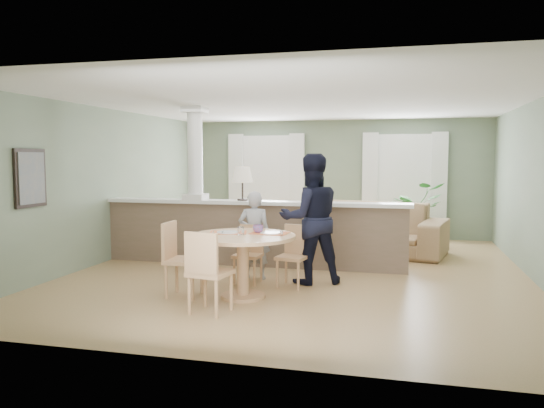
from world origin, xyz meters
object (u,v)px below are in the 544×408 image
(chair_far_boy, at_px, (249,251))
(chair_side, at_px, (178,255))
(man_person, at_px, (311,219))
(houseplant, at_px, (413,213))
(sofa, at_px, (357,227))
(chair_far_man, at_px, (294,253))
(child_person, at_px, (254,235))
(chair_near, at_px, (207,269))
(dining_table, at_px, (243,248))

(chair_far_boy, distance_m, chair_side, 1.19)
(chair_far_boy, distance_m, man_person, 1.02)
(houseplant, xyz_separation_m, chair_side, (-3.07, -5.15, -0.12))
(sofa, relative_size, chair_far_man, 3.80)
(houseplant, relative_size, chair_far_boy, 1.57)
(houseplant, relative_size, child_person, 0.99)
(chair_near, bearing_deg, houseplant, -102.89)
(houseplant, bearing_deg, chair_side, -120.82)
(houseplant, bearing_deg, chair_near, -112.36)
(sofa, relative_size, houseplant, 2.50)
(child_person, bearing_deg, chair_near, 81.91)
(chair_near, distance_m, man_person, 2.10)
(houseplant, relative_size, chair_near, 1.34)
(sofa, height_order, chair_far_man, sofa)
(chair_far_boy, bearing_deg, child_person, 90.87)
(dining_table, height_order, chair_near, chair_near)
(sofa, distance_m, chair_side, 4.43)
(houseplant, distance_m, chair_side, 6.00)
(chair_near, bearing_deg, dining_table, -93.57)
(sofa, height_order, chair_near, chair_near)
(dining_table, bearing_deg, child_person, 98.28)
(chair_far_man, bearing_deg, dining_table, -112.11)
(man_person, bearing_deg, dining_table, 30.45)
(man_person, bearing_deg, houseplant, -135.29)
(sofa, bearing_deg, chair_side, -104.91)
(chair_far_man, xyz_separation_m, child_person, (-0.67, 0.28, 0.19))
(dining_table, xyz_separation_m, chair_side, (-0.86, -0.13, -0.12))
(sofa, bearing_deg, chair_near, -94.04)
(chair_side, bearing_deg, man_person, -55.38)
(chair_far_boy, height_order, chair_far_man, chair_far_man)
(dining_table, bearing_deg, chair_near, -103.05)
(chair_far_boy, bearing_deg, dining_table, -75.76)
(houseplant, relative_size, man_person, 0.70)
(chair_far_boy, relative_size, chair_near, 0.86)
(dining_table, bearing_deg, man_person, 55.16)
(sofa, bearing_deg, houseplant, 60.48)
(chair_far_boy, xyz_separation_m, man_person, (0.88, 0.19, 0.48))
(chair_far_boy, xyz_separation_m, chair_near, (-0.02, -1.66, 0.08))
(houseplant, distance_m, dining_table, 5.48)
(chair_far_boy, distance_m, chair_near, 1.66)
(sofa, xyz_separation_m, chair_near, (-1.34, -4.64, 0.06))
(houseplant, relative_size, chair_far_man, 1.52)
(chair_far_boy, xyz_separation_m, chair_side, (-0.69, -0.97, 0.08))
(houseplant, xyz_separation_m, chair_far_man, (-1.70, -4.22, -0.18))
(chair_side, bearing_deg, dining_table, -83.05)
(chair_far_boy, height_order, man_person, man_person)
(sofa, distance_m, chair_far_boy, 3.25)
(sofa, bearing_deg, chair_far_man, -89.80)
(man_person, bearing_deg, child_person, -28.20)
(chair_far_man, distance_m, child_person, 0.75)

